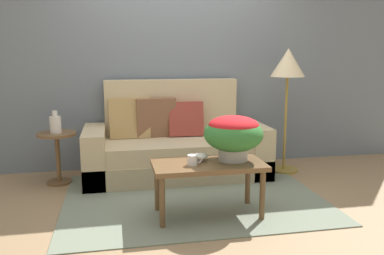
{
  "coord_description": "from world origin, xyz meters",
  "views": [
    {
      "loc": [
        -0.73,
        -3.58,
        1.4
      ],
      "look_at": [
        0.02,
        0.19,
        0.68
      ],
      "focal_mm": 37.24,
      "sensor_mm": 36.0,
      "label": 1
    }
  ],
  "objects_px": {
    "couch": "(174,147)",
    "snack_bowl": "(200,157)",
    "side_table": "(57,148)",
    "coffee_mug": "(193,160)",
    "table_vase": "(55,124)",
    "floor_lamp": "(288,71)",
    "coffee_table": "(208,170)",
    "potted_plant": "(233,133)"
  },
  "relations": [
    {
      "from": "couch",
      "to": "floor_lamp",
      "type": "relative_size",
      "value": 1.41
    },
    {
      "from": "potted_plant",
      "to": "coffee_mug",
      "type": "height_order",
      "value": "potted_plant"
    },
    {
      "from": "coffee_table",
      "to": "coffee_mug",
      "type": "bearing_deg",
      "value": -163.15
    },
    {
      "from": "side_table",
      "to": "table_vase",
      "type": "xyz_separation_m",
      "value": [
        -0.0,
        -0.02,
        0.27
      ]
    },
    {
      "from": "side_table",
      "to": "coffee_mug",
      "type": "height_order",
      "value": "same"
    },
    {
      "from": "coffee_mug",
      "to": "table_vase",
      "type": "height_order",
      "value": "table_vase"
    },
    {
      "from": "coffee_table",
      "to": "table_vase",
      "type": "height_order",
      "value": "table_vase"
    },
    {
      "from": "couch",
      "to": "snack_bowl",
      "type": "bearing_deg",
      "value": -87.25
    },
    {
      "from": "coffee_mug",
      "to": "snack_bowl",
      "type": "xyz_separation_m",
      "value": [
        0.09,
        0.12,
        -0.01
      ]
    },
    {
      "from": "couch",
      "to": "table_vase",
      "type": "relative_size",
      "value": 8.55
    },
    {
      "from": "potted_plant",
      "to": "coffee_mug",
      "type": "xyz_separation_m",
      "value": [
        -0.37,
        -0.08,
        -0.2
      ]
    },
    {
      "from": "couch",
      "to": "floor_lamp",
      "type": "height_order",
      "value": "floor_lamp"
    },
    {
      "from": "couch",
      "to": "coffee_mug",
      "type": "distance_m",
      "value": 1.3
    },
    {
      "from": "floor_lamp",
      "to": "coffee_mug",
      "type": "bearing_deg",
      "value": -139.13
    },
    {
      "from": "coffee_table",
      "to": "potted_plant",
      "type": "xyz_separation_m",
      "value": [
        0.23,
        0.04,
        0.3
      ]
    },
    {
      "from": "coffee_table",
      "to": "table_vase",
      "type": "relative_size",
      "value": 4.0
    },
    {
      "from": "snack_bowl",
      "to": "table_vase",
      "type": "distance_m",
      "value": 1.72
    },
    {
      "from": "potted_plant",
      "to": "couch",
      "type": "bearing_deg",
      "value": 105.76
    },
    {
      "from": "floor_lamp",
      "to": "table_vase",
      "type": "relative_size",
      "value": 6.07
    },
    {
      "from": "side_table",
      "to": "floor_lamp",
      "type": "distance_m",
      "value": 2.72
    },
    {
      "from": "table_vase",
      "to": "couch",
      "type": "bearing_deg",
      "value": 3.81
    },
    {
      "from": "couch",
      "to": "coffee_mug",
      "type": "xyz_separation_m",
      "value": [
        -0.04,
        -1.28,
        0.19
      ]
    },
    {
      "from": "side_table",
      "to": "table_vase",
      "type": "height_order",
      "value": "table_vase"
    },
    {
      "from": "side_table",
      "to": "snack_bowl",
      "type": "bearing_deg",
      "value": -39.19
    },
    {
      "from": "floor_lamp",
      "to": "table_vase",
      "type": "height_order",
      "value": "floor_lamp"
    },
    {
      "from": "snack_bowl",
      "to": "table_vase",
      "type": "relative_size",
      "value": 0.54
    },
    {
      "from": "potted_plant",
      "to": "floor_lamp",
      "type": "bearing_deg",
      "value": 48.07
    },
    {
      "from": "table_vase",
      "to": "floor_lamp",
      "type": "bearing_deg",
      "value": -0.68
    },
    {
      "from": "floor_lamp",
      "to": "coffee_mug",
      "type": "height_order",
      "value": "floor_lamp"
    },
    {
      "from": "floor_lamp",
      "to": "couch",
      "type": "bearing_deg",
      "value": 174.93
    },
    {
      "from": "coffee_mug",
      "to": "table_vase",
      "type": "distance_m",
      "value": 1.73
    },
    {
      "from": "couch",
      "to": "floor_lamp",
      "type": "distance_m",
      "value": 1.58
    },
    {
      "from": "floor_lamp",
      "to": "snack_bowl",
      "type": "relative_size",
      "value": 11.15
    },
    {
      "from": "potted_plant",
      "to": "coffee_mug",
      "type": "relative_size",
      "value": 4.04
    },
    {
      "from": "side_table",
      "to": "potted_plant",
      "type": "height_order",
      "value": "potted_plant"
    },
    {
      "from": "table_vase",
      "to": "potted_plant",
      "type": "bearing_deg",
      "value": -34.46
    },
    {
      "from": "side_table",
      "to": "potted_plant",
      "type": "relative_size",
      "value": 1.09
    },
    {
      "from": "side_table",
      "to": "potted_plant",
      "type": "xyz_separation_m",
      "value": [
        1.62,
        -1.13,
        0.33
      ]
    },
    {
      "from": "couch",
      "to": "floor_lamp",
      "type": "xyz_separation_m",
      "value": [
        1.31,
        -0.12,
        0.87
      ]
    },
    {
      "from": "side_table",
      "to": "coffee_mug",
      "type": "relative_size",
      "value": 4.42
    },
    {
      "from": "coffee_table",
      "to": "coffee_mug",
      "type": "relative_size",
      "value": 7.51
    },
    {
      "from": "coffee_mug",
      "to": "snack_bowl",
      "type": "relative_size",
      "value": 0.98
    }
  ]
}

